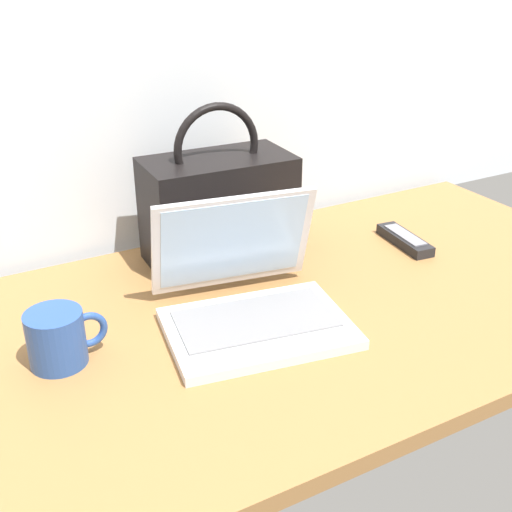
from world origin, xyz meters
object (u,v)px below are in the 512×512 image
at_px(coffee_mug, 58,337).
at_px(remote_control_far, 405,240).
at_px(handbag, 219,206).
at_px(laptop, 249,297).

xyz_separation_m(coffee_mug, remote_control_far, (0.78, 0.08, -0.03)).
relative_size(remote_control_far, handbag, 0.50).
bearing_deg(coffee_mug, remote_control_far, 6.05).
height_order(remote_control_far, handbag, handbag).
distance_m(laptop, handbag, 0.27).
height_order(laptop, coffee_mug, laptop).
bearing_deg(coffee_mug, laptop, -5.24).
relative_size(laptop, handbag, 1.05).
distance_m(coffee_mug, remote_control_far, 0.78).
bearing_deg(laptop, remote_control_far, 13.93).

